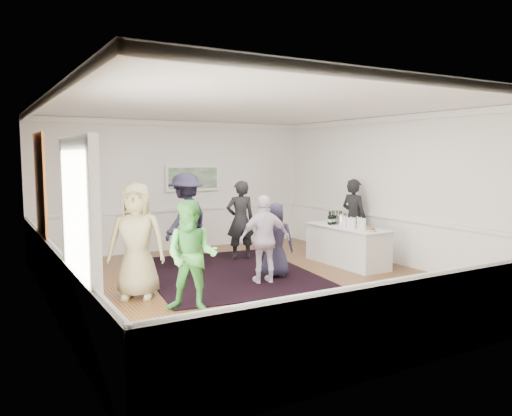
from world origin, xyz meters
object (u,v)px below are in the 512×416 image
guest_navy (275,240)px  nut_bowl (370,230)px  bartender (354,218)px  ice_bucket (342,220)px  guest_green (192,256)px  serving_table (347,245)px  guest_tan (137,240)px  guest_lilac (265,239)px  guest_dark_a (186,220)px  guest_dark_b (240,220)px

guest_navy → nut_bowl: 1.97m
bartender → ice_bucket: bearing=111.2°
guest_green → nut_bowl: (4.08, 0.56, 0.02)m
serving_table → guest_tan: 4.68m
guest_green → nut_bowl: 4.12m
serving_table → guest_green: size_ratio=1.22×
guest_tan → guest_green: (0.51, -1.11, -0.11)m
bartender → serving_table: bearing=120.7°
ice_bucket → nut_bowl: size_ratio=1.13×
serving_table → bartender: bartender is taller
bartender → guest_lilac: bearing=99.6°
guest_dark_a → guest_navy: bearing=87.5°
serving_table → nut_bowl: (-0.05, -0.77, 0.45)m
guest_tan → guest_dark_a: bearing=75.5°
guest_tan → guest_dark_b: (2.92, 1.85, -0.06)m
guest_tan → nut_bowl: (4.59, -0.55, -0.09)m
bartender → guest_green: bartender is taller
guest_lilac → guest_navy: size_ratio=1.12×
serving_table → bartender: size_ratio=1.13×
guest_dark_b → nut_bowl: size_ratio=7.77×
guest_dark_a → ice_bucket: 3.36m
guest_navy → guest_dark_a: bearing=-28.8°
guest_navy → guest_lilac: bearing=65.4°
guest_green → nut_bowl: size_ratio=7.32×
guest_dark_a → guest_lilac: bearing=74.2°
serving_table → guest_navy: 1.96m
guest_dark_b → guest_navy: guest_dark_b is taller
guest_tan → guest_navy: size_ratio=1.32×
bartender → guest_lilac: (-3.04, -1.07, -0.09)m
nut_bowl → guest_dark_a: bearing=141.4°
serving_table → bartender: 1.05m
guest_dark_a → bartender: bearing=130.5°
guest_dark_b → nut_bowl: guest_dark_b is taller
serving_table → bartender: (0.71, 0.61, 0.49)m
guest_tan → guest_navy: 2.73m
guest_navy → ice_bucket: 1.98m
serving_table → ice_bucket: (0.01, 0.18, 0.53)m
guest_lilac → guest_navy: guest_lilac is taller
guest_tan → guest_navy: bearing=27.9°
guest_green → guest_navy: guest_green is taller
serving_table → guest_navy: size_ratio=1.41×
guest_lilac → nut_bowl: (2.28, -0.30, 0.05)m
bartender → guest_dark_a: 3.88m
bartender → ice_bucket: size_ratio=6.96×
guest_dark_b → guest_navy: 1.81m
guest_navy → nut_bowl: guest_navy is taller
serving_table → guest_lilac: bearing=-168.8°
guest_dark_a → guest_dark_b: guest_dark_a is taller
guest_tan → guest_dark_b: size_ratio=1.07×
bartender → guest_navy: bearing=96.6°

